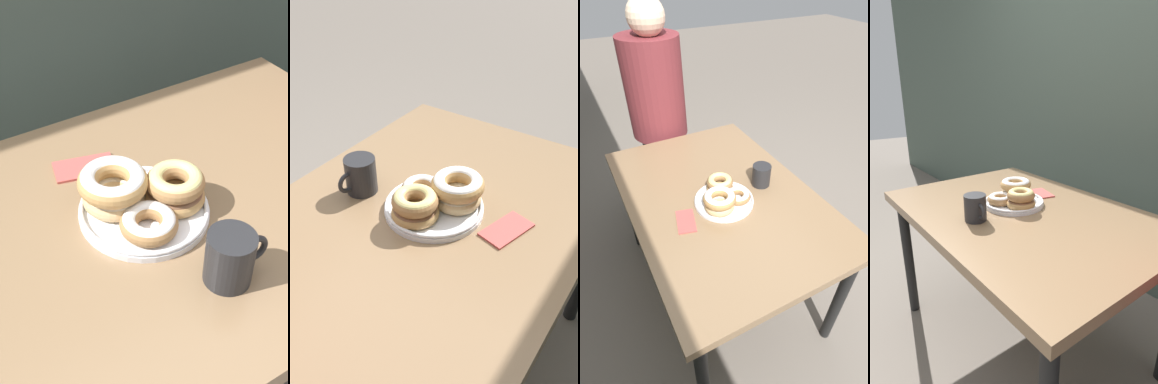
# 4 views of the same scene
# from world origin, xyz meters

# --- Properties ---
(ground_plane) EXTENTS (14.00, 14.00, 0.00)m
(ground_plane) POSITION_xyz_m (0.00, 0.00, 0.00)
(ground_plane) COLOR #70665B
(dining_table) EXTENTS (1.19, 0.81, 0.70)m
(dining_table) POSITION_xyz_m (0.00, 0.27, 0.63)
(dining_table) COLOR #846647
(dining_table) RESTS_ON ground_plane
(donut_plate) EXTENTS (0.29, 0.28, 0.10)m
(donut_plate) POSITION_xyz_m (-0.07, 0.28, 0.74)
(donut_plate) COLOR white
(donut_plate) RESTS_ON dining_table
(coffee_mug) EXTENTS (0.12, 0.09, 0.10)m
(coffee_mug) POSITION_xyz_m (-0.02, 0.06, 0.75)
(coffee_mug) COLOR #232326
(coffee_mug) RESTS_ON dining_table
(person_figure) EXTENTS (0.35, 0.35, 1.42)m
(person_figure) POSITION_xyz_m (0.82, 0.29, 0.77)
(person_figure) COLOR #232838
(person_figure) RESTS_ON ground_plane
(napkin) EXTENTS (0.15, 0.11, 0.01)m
(napkin) POSITION_xyz_m (-0.10, 0.47, 0.70)
(napkin) COLOR #BC4C47
(napkin) RESTS_ON dining_table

